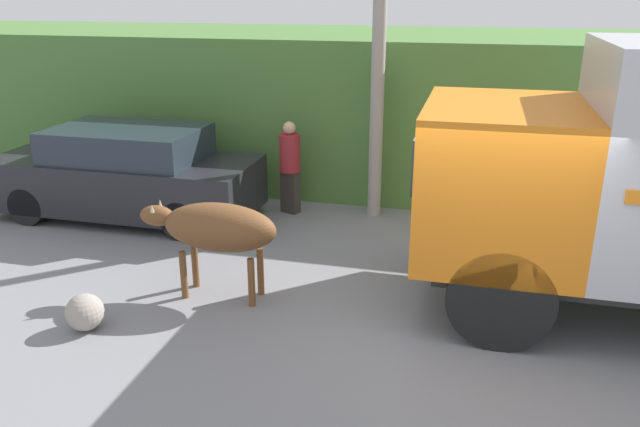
# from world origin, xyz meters

# --- Properties ---
(ground_plane) EXTENTS (60.00, 60.00, 0.00)m
(ground_plane) POSITION_xyz_m (0.00, 0.00, 0.00)
(ground_plane) COLOR gray
(hillside_embankment) EXTENTS (32.00, 5.12, 2.99)m
(hillside_embankment) POSITION_xyz_m (0.00, 6.67, 1.49)
(hillside_embankment) COLOR #4C7A38
(hillside_embankment) RESTS_ON ground_plane
(building_backdrop) EXTENTS (5.22, 2.70, 2.63)m
(building_backdrop) POSITION_xyz_m (-5.79, 5.51, 1.33)
(building_backdrop) COLOR #B2BCAD
(building_backdrop) RESTS_ON ground_plane
(brown_cow) EXTENTS (1.86, 0.63, 1.29)m
(brown_cow) POSITION_xyz_m (-3.28, 0.08, 0.95)
(brown_cow) COLOR brown
(brown_cow) RESTS_ON ground_plane
(parked_suv) EXTENTS (4.64, 1.82, 1.61)m
(parked_suv) POSITION_xyz_m (-6.05, 2.55, 0.78)
(parked_suv) COLOR #232328
(parked_suv) RESTS_ON ground_plane
(pedestrian_on_hill) EXTENTS (0.48, 0.48, 1.67)m
(pedestrian_on_hill) POSITION_xyz_m (-3.32, 3.47, 0.91)
(pedestrian_on_hill) COLOR #38332D
(pedestrian_on_hill) RESTS_ON ground_plane
(utility_pole) EXTENTS (0.90, 0.23, 5.93)m
(utility_pole) POSITION_xyz_m (-1.83, 3.72, 3.08)
(utility_pole) COLOR #9E998E
(utility_pole) RESTS_ON ground_plane
(roadside_rock) EXTENTS (0.45, 0.45, 0.45)m
(roadside_rock) POSITION_xyz_m (-4.48, -1.13, 0.22)
(roadside_rock) COLOR gray
(roadside_rock) RESTS_ON ground_plane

